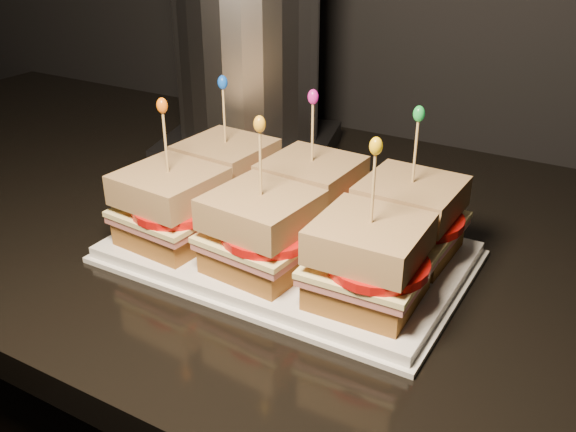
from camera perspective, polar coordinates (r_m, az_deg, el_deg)
The scene contains 48 objects.
granite_slab at distance 0.77m, azimuth 12.88°, elevation -4.55°, with size 2.24×0.74×0.04m, color black.
platter at distance 0.73m, azimuth -0.00°, elevation -3.22°, with size 0.38×0.24×0.02m, color white.
platter_rim at distance 0.74m, azimuth -0.00°, elevation -3.63°, with size 0.39×0.25×0.01m, color white.
sandwich_0_bread_bot at distance 0.82m, azimuth -5.38°, elevation 1.89°, with size 0.10×0.10×0.03m, color brown.
sandwich_0_ham at distance 0.81m, azimuth -5.43°, elevation 3.01°, with size 0.11×0.10×0.01m, color #B35E54.
sandwich_0_cheese at distance 0.81m, azimuth -5.45°, elevation 3.46°, with size 0.11×0.11×0.01m, color #FCED97.
sandwich_0_tomato at distance 0.80m, azimuth -5.02°, elevation 3.64°, with size 0.10×0.10×0.01m, color red.
sandwich_0_bread_top at distance 0.80m, azimuth -5.54°, elevation 5.37°, with size 0.10×0.10×0.03m, color #64330F.
sandwich_0_pick at distance 0.79m, azimuth -5.69°, elevation 8.56°, with size 0.00×0.00×0.09m, color tan.
sandwich_0_frill at distance 0.77m, azimuth -5.84°, elevation 11.74°, with size 0.01×0.01×0.02m, color blue.
sandwich_1_bread_bot at distance 0.76m, azimuth 2.05°, elevation -0.01°, with size 0.10×0.10×0.03m, color brown.
sandwich_1_ham at distance 0.76m, azimuth 2.07°, elevation 1.18°, with size 0.11×0.10×0.01m, color #B35E54.
sandwich_1_cheese at distance 0.75m, azimuth 2.08°, elevation 1.66°, with size 0.11×0.11×0.01m, color #FCED97.
sandwich_1_tomato at distance 0.74m, azimuth 2.69°, elevation 1.82°, with size 0.10×0.10×0.01m, color red.
sandwich_1_bread_top at distance 0.74m, azimuth 2.12°, elevation 3.69°, with size 0.10×0.10×0.03m, color #64330F.
sandwich_1_pick at distance 0.72m, azimuth 2.18°, elevation 7.12°, with size 0.00×0.00×0.09m, color tan.
sandwich_1_frill at distance 0.71m, azimuth 2.24°, elevation 10.54°, with size 0.01×0.01×0.02m, color #C51894.
sandwich_2_bread_bot at distance 0.72m, azimuth 10.53°, elevation -2.17°, with size 0.10×0.10×0.03m, color brown.
sandwich_2_ham at distance 0.71m, azimuth 10.64°, elevation -0.93°, with size 0.11×0.10×0.01m, color #B35E54.
sandwich_2_cheese at distance 0.71m, azimuth 10.69°, elevation -0.43°, with size 0.11×0.11×0.01m, color #FCED97.
sandwich_2_tomato at distance 0.70m, azimuth 11.48°, elevation -0.30°, with size 0.10×0.10×0.01m, color red.
sandwich_2_bread_top at distance 0.70m, azimuth 10.89°, elevation 1.69°, with size 0.10×0.10×0.03m, color #64330F.
sandwich_2_pick at distance 0.68m, azimuth 11.22°, elevation 5.29°, with size 0.00×0.00×0.09m, color tan.
sandwich_2_frill at distance 0.67m, azimuth 11.56°, elevation 8.90°, with size 0.01×0.01×0.02m, color green.
sandwich_3_bread_bot at distance 0.75m, azimuth -10.17°, elevation -1.13°, with size 0.10×0.10×0.03m, color brown.
sandwich_3_ham at distance 0.74m, azimuth -10.28°, elevation 0.08°, with size 0.11×0.10×0.01m, color #B35E54.
sandwich_3_cheese at distance 0.74m, azimuth -10.32°, elevation 0.57°, with size 0.11×0.11×0.01m, color #FCED97.
sandwich_3_tomato at distance 0.72m, azimuth -9.94°, elevation 0.72°, with size 0.10×0.10×0.01m, color red.
sandwich_3_bread_top at distance 0.72m, azimuth -10.51°, elevation 2.63°, with size 0.10×0.10×0.03m, color #64330F.
sandwich_3_pick at distance 0.71m, azimuth -10.82°, elevation 6.12°, with size 0.00×0.00×0.09m, color tan.
sandwich_3_frill at distance 0.69m, azimuth -11.13°, elevation 9.62°, with size 0.01×0.01×0.02m, color orange.
sandwich_4_bread_bot at distance 0.68m, azimuth -2.30°, elevation -3.52°, with size 0.10×0.10×0.03m, color brown.
sandwich_4_ham at distance 0.67m, azimuth -2.33°, elevation -2.23°, with size 0.11×0.10×0.01m, color #B35E54.
sandwich_4_cheese at distance 0.67m, azimuth -2.34°, elevation -1.70°, with size 0.11×0.11×0.01m, color #FCED97.
sandwich_4_tomato at distance 0.66m, azimuth -1.75°, elevation -1.59°, with size 0.10×0.10×0.01m, color red.
sandwich_4_bread_top at distance 0.66m, azimuth -2.39°, elevation 0.53°, with size 0.10×0.10×0.03m, color #64330F.
sandwich_4_pick at distance 0.64m, azimuth -2.47°, elevation 4.33°, with size 0.00×0.00×0.09m, color tan.
sandwich_4_frill at distance 0.62m, azimuth -2.55°, elevation 8.17°, with size 0.01×0.01×0.02m, color gold.
sandwich_5_bread_bot at distance 0.63m, azimuth 7.03°, elevation -6.26°, with size 0.10×0.10×0.03m, color brown.
sandwich_5_ham at distance 0.62m, azimuth 7.11°, elevation -4.90°, with size 0.11×0.10×0.01m, color #B35E54.
sandwich_5_cheese at distance 0.62m, azimuth 7.15°, elevation -4.35°, with size 0.11×0.11×0.01m, color #FCED97.
sandwich_5_tomato at distance 0.61m, azimuth 7.99°, elevation -4.27°, with size 0.10×0.10×0.01m, color red.
sandwich_5_bread_top at distance 0.61m, azimuth 7.30°, elevation -2.00°, with size 0.10×0.10×0.03m, color #64330F.
sandwich_5_pick at distance 0.59m, azimuth 7.56°, elevation 2.05°, with size 0.00×0.00×0.09m, color tan.
sandwich_5_frill at distance 0.57m, azimuth 7.83°, elevation 6.18°, with size 0.01×0.01×0.02m, color yellow.
appliance_base at distance 1.04m, azimuth -3.40°, elevation 6.35°, with size 0.26×0.22×0.03m, color #262628.
appliance_body at distance 0.99m, azimuth -3.64°, elevation 14.82°, with size 0.22×0.22×0.28m, color silver.
appliance at distance 0.99m, azimuth -3.63°, elevation 14.51°, with size 0.26×0.22×0.33m, color silver, non-canonical shape.
Camera 1 is at (0.48, 0.99, 1.32)m, focal length 40.00 mm.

